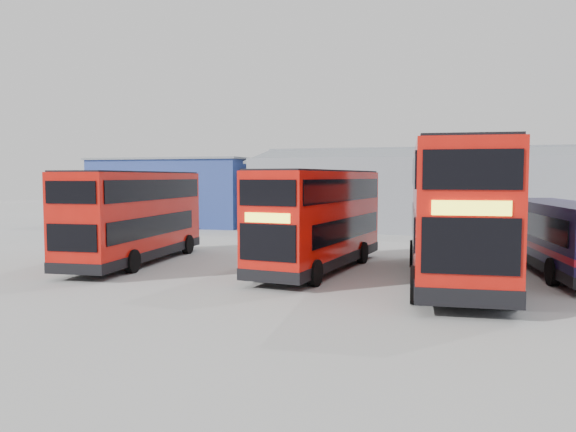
{
  "coord_description": "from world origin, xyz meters",
  "views": [
    {
      "loc": [
        6.71,
        -22.11,
        3.71
      ],
      "look_at": [
        0.13,
        0.02,
        2.1
      ],
      "focal_mm": 35.0,
      "sensor_mm": 36.0,
      "label": 1
    }
  ],
  "objects_px": {
    "office_block": "(181,191)",
    "double_decker_left": "(135,218)",
    "maintenance_shed": "(473,192)",
    "panel_van": "(152,211)",
    "double_decker_right": "(453,214)",
    "single_decker_blue": "(560,238)",
    "double_decker_centre": "(319,221)"
  },
  "relations": [
    {
      "from": "double_decker_left",
      "to": "single_decker_blue",
      "type": "relative_size",
      "value": 0.92
    },
    {
      "from": "panel_van",
      "to": "maintenance_shed",
      "type": "bearing_deg",
      "value": 33.37
    },
    {
      "from": "office_block",
      "to": "single_decker_blue",
      "type": "relative_size",
      "value": 1.2
    },
    {
      "from": "double_decker_centre",
      "to": "panel_van",
      "type": "distance_m",
      "value": 21.11
    },
    {
      "from": "maintenance_shed",
      "to": "double_decker_right",
      "type": "relative_size",
      "value": 2.62
    },
    {
      "from": "single_decker_blue",
      "to": "panel_van",
      "type": "relative_size",
      "value": 1.84
    },
    {
      "from": "double_decker_centre",
      "to": "double_decker_right",
      "type": "distance_m",
      "value": 5.22
    },
    {
      "from": "double_decker_centre",
      "to": "double_decker_right",
      "type": "height_order",
      "value": "double_decker_right"
    },
    {
      "from": "office_block",
      "to": "double_decker_left",
      "type": "bearing_deg",
      "value": -68.22
    },
    {
      "from": "maintenance_shed",
      "to": "panel_van",
      "type": "height_order",
      "value": "maintenance_shed"
    },
    {
      "from": "double_decker_right",
      "to": "panel_van",
      "type": "relative_size",
      "value": 2.08
    },
    {
      "from": "maintenance_shed",
      "to": "double_decker_left",
      "type": "bearing_deg",
      "value": -124.49
    },
    {
      "from": "maintenance_shed",
      "to": "double_decker_right",
      "type": "bearing_deg",
      "value": -93.51
    },
    {
      "from": "double_decker_left",
      "to": "double_decker_centre",
      "type": "xyz_separation_m",
      "value": [
        8.0,
        0.51,
        0.02
      ]
    },
    {
      "from": "office_block",
      "to": "double_decker_right",
      "type": "distance_m",
      "value": 28.42
    },
    {
      "from": "double_decker_left",
      "to": "single_decker_blue",
      "type": "xyz_separation_m",
      "value": [
        17.1,
        2.58,
        -0.61
      ]
    },
    {
      "from": "double_decker_right",
      "to": "single_decker_blue",
      "type": "bearing_deg",
      "value": 33.34
    },
    {
      "from": "office_block",
      "to": "double_decker_centre",
      "type": "bearing_deg",
      "value": -49.84
    },
    {
      "from": "maintenance_shed",
      "to": "double_decker_centre",
      "type": "distance_m",
      "value": 21.46
    },
    {
      "from": "maintenance_shed",
      "to": "double_decker_centre",
      "type": "height_order",
      "value": "maintenance_shed"
    },
    {
      "from": "office_block",
      "to": "double_decker_left",
      "type": "height_order",
      "value": "office_block"
    },
    {
      "from": "double_decker_centre",
      "to": "panel_van",
      "type": "height_order",
      "value": "double_decker_centre"
    },
    {
      "from": "double_decker_left",
      "to": "double_decker_right",
      "type": "distance_m",
      "value": 13.12
    },
    {
      "from": "maintenance_shed",
      "to": "single_decker_blue",
      "type": "distance_m",
      "value": 18.64
    },
    {
      "from": "office_block",
      "to": "double_decker_centre",
      "type": "xyz_separation_m",
      "value": [
        15.58,
        -18.47,
        -0.6
      ]
    },
    {
      "from": "maintenance_shed",
      "to": "panel_van",
      "type": "bearing_deg",
      "value": -163.88
    },
    {
      "from": "maintenance_shed",
      "to": "double_decker_right",
      "type": "distance_m",
      "value": 21.54
    },
    {
      "from": "office_block",
      "to": "panel_van",
      "type": "relative_size",
      "value": 2.2
    },
    {
      "from": "maintenance_shed",
      "to": "double_decker_left",
      "type": "relative_size",
      "value": 3.22
    },
    {
      "from": "double_decker_right",
      "to": "single_decker_blue",
      "type": "height_order",
      "value": "double_decker_right"
    },
    {
      "from": "double_decker_right",
      "to": "office_block",
      "type": "bearing_deg",
      "value": 132.31
    },
    {
      "from": "maintenance_shed",
      "to": "single_decker_blue",
      "type": "height_order",
      "value": "maintenance_shed"
    }
  ]
}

